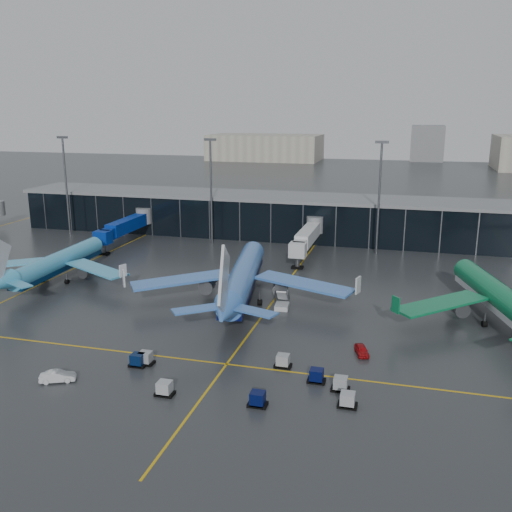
% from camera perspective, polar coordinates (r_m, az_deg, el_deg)
% --- Properties ---
extents(ground, '(600.00, 600.00, 0.00)m').
position_cam_1_polar(ground, '(92.00, -5.99, -6.14)').
color(ground, '#282B2D').
rests_on(ground, ground).
extents(terminal_pier, '(142.00, 17.00, 10.70)m').
position_cam_1_polar(terminal_pier, '(148.03, 2.61, 4.05)').
color(terminal_pier, black).
rests_on(terminal_pier, ground).
extents(jet_bridges, '(94.00, 27.50, 7.20)m').
position_cam_1_polar(jet_bridges, '(142.70, -12.99, 2.94)').
color(jet_bridges, '#595B60').
rests_on(jet_bridges, ground).
extents(flood_masts, '(203.00, 0.50, 25.50)m').
position_cam_1_polar(flood_masts, '(134.06, 3.62, 6.57)').
color(flood_masts, '#595B60').
rests_on(flood_masts, ground).
extents(distant_hangars, '(260.00, 71.00, 22.00)m').
position_cam_1_polar(distant_hangars, '(351.40, 18.45, 9.99)').
color(distant_hangars, '#B2AD99').
rests_on(distant_hangars, ground).
extents(taxi_lines, '(220.00, 120.00, 0.02)m').
position_cam_1_polar(taxi_lines, '(98.69, 1.68, -4.60)').
color(taxi_lines, gold).
rests_on(taxi_lines, ground).
extents(airliner_arkefly, '(34.51, 39.03, 11.72)m').
position_cam_1_polar(airliner_arkefly, '(115.80, -19.21, 0.49)').
color(airliner_arkefly, '#40A4D3').
rests_on(airliner_arkefly, ground).
extents(airliner_klm_near, '(46.94, 51.53, 14.02)m').
position_cam_1_polar(airliner_klm_near, '(97.39, -1.32, -0.55)').
color(airliner_klm_near, '#3E74CB').
rests_on(airliner_klm_near, ground).
extents(airliner_aer_lingus, '(46.54, 50.09, 12.85)m').
position_cam_1_polar(airliner_aer_lingus, '(95.42, 23.35, -2.47)').
color(airliner_aer_lingus, '#0D7142').
rests_on(airliner_aer_lingus, ground).
extents(baggage_carts, '(29.59, 12.38, 1.70)m').
position_cam_1_polar(baggage_carts, '(70.54, -0.95, -12.10)').
color(baggage_carts, black).
rests_on(baggage_carts, ground).
extents(mobile_airstair, '(2.50, 3.40, 3.45)m').
position_cam_1_polar(mobile_airstair, '(95.32, 2.61, -4.83)').
color(mobile_airstair, silver).
rests_on(mobile_airstair, ground).
extents(service_van_red, '(2.57, 4.05, 1.29)m').
position_cam_1_polar(service_van_red, '(79.49, 10.53, -9.25)').
color(service_van_red, '#A80C11').
rests_on(service_van_red, ground).
extents(service_van_white, '(4.48, 3.18, 1.40)m').
position_cam_1_polar(service_van_white, '(75.07, -19.22, -11.29)').
color(service_van_white, silver).
rests_on(service_van_white, ground).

